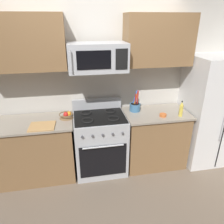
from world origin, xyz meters
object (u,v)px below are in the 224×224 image
Objects in this scene: microwave at (98,57)px; fruit_basket at (66,115)px; refrigerator at (211,111)px; prep_bowl at (163,115)px; cutting_board at (42,126)px; utensil_crock at (135,106)px; range_oven at (100,142)px; bottle_oil at (181,109)px.

microwave is 0.93m from fruit_basket.
refrigerator is 8.55× the size of fruit_basket.
fruit_basket is (-0.47, 0.02, -0.81)m from microwave.
refrigerator is 2.27m from fruit_basket.
cutting_board is at bearing -179.45° from prep_bowl.
utensil_crock is 0.45m from prep_bowl.
microwave reaches higher than prep_bowl.
refrigerator is at bearing -1.43° from microwave.
utensil_crock is 1.03× the size of cutting_board.
refrigerator is (1.80, -0.02, 0.40)m from range_oven.
microwave is at bearing 90.02° from range_oven.
range_oven is at bearing -167.74° from utensil_crock.
utensil_crock is 0.68m from bottle_oil.
prep_bowl is (0.92, -0.18, -0.83)m from microwave.
microwave is 0.97m from utensil_crock.
bottle_oil is (1.64, -0.23, 0.07)m from fruit_basket.
bottle_oil is at bearing -8.03° from prep_bowl.
fruit_basket is at bearing 171.90° from bottle_oil.
microwave is (-1.80, 0.04, 0.89)m from refrigerator.
microwave is at bearing 13.99° from cutting_board.
range_oven is at bearing 12.09° from cutting_board.
prep_bowl is (1.39, -0.20, -0.02)m from fruit_basket.
range_oven is 10.56× the size of prep_bowl.
utensil_crock reaches higher than fruit_basket.
refrigerator is 5.25× the size of cutting_board.
microwave reaches higher than cutting_board.
refrigerator is 2.01m from microwave.
range_oven is 5.37× the size of fruit_basket.
bottle_oil is (-0.63, -0.17, 0.15)m from refrigerator.
fruit_basket reaches higher than prep_bowl.
utensil_crock is (0.57, 0.10, -0.78)m from microwave.
refrigerator is at bearing 15.25° from bottle_oil.
bottle_oil reaches higher than fruit_basket.
microwave is 2.33× the size of cutting_board.
refrigerator is at bearing -1.59° from fruit_basket.
microwave reaches higher than utensil_crock.
utensil_crock is (0.57, 0.12, 0.51)m from range_oven.
range_oven is 1.42× the size of microwave.
cutting_board is at bearing -176.66° from refrigerator.
prep_bowl is at bearing 171.97° from bottle_oil.
cutting_board is 1.96m from bottle_oil.
utensil_crock is at bearing 9.59° from microwave.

